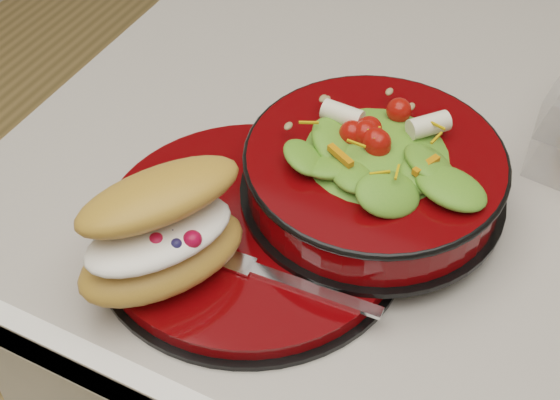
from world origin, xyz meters
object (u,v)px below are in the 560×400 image
at_px(dinner_plate, 251,230).
at_px(fork, 289,281).
at_px(salad_bowl, 375,164).
at_px(croissant, 163,233).

bearing_deg(dinner_plate, fork, -37.07).
distance_m(salad_bowl, fork, 0.14).
distance_m(salad_bowl, croissant, 0.21).
bearing_deg(dinner_plate, salad_bowl, 45.63).
height_order(croissant, fork, croissant).
bearing_deg(salad_bowl, croissant, -127.04).
xyz_separation_m(croissant, fork, (0.10, 0.03, -0.04)).
bearing_deg(croissant, dinner_plate, 4.48).
bearing_deg(fork, dinner_plate, 50.27).
height_order(dinner_plate, croissant, croissant).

